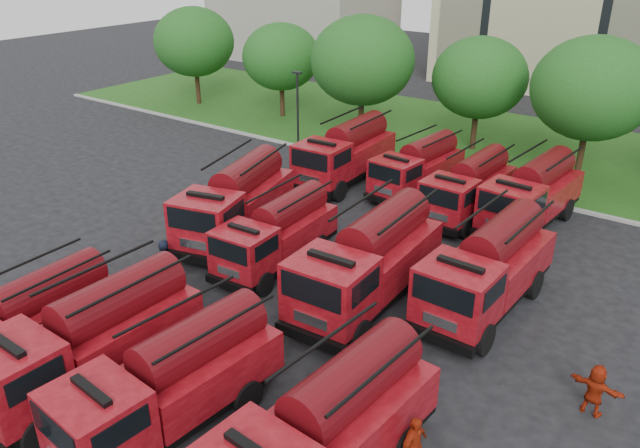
{
  "coord_description": "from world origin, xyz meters",
  "views": [
    {
      "loc": [
        13.67,
        -13.14,
        12.78
      ],
      "look_at": [
        -0.1,
        5.9,
        1.8
      ],
      "focal_mm": 35.0,
      "sensor_mm": 36.0,
      "label": 1
    }
  ],
  "objects_px": {
    "fire_truck_1": "(91,339)",
    "fire_truck_9": "(418,167)",
    "fire_truck_10": "(469,187)",
    "firefighter_0": "(132,428)",
    "fire_truck_4": "(236,201)",
    "firefighter_5": "(590,412)",
    "fire_truck_0": "(26,321)",
    "firefighter_4": "(167,275)",
    "fire_truck_3": "(325,431)",
    "fire_truck_8": "(346,153)",
    "fire_truck_2": "(172,381)",
    "fire_truck_11": "(532,194)",
    "fire_truck_6": "(368,261)",
    "fire_truck_5": "(277,233)",
    "fire_truck_7": "(488,268)"
  },
  "relations": [
    {
      "from": "fire_truck_7",
      "to": "firefighter_0",
      "type": "relative_size",
      "value": 3.84
    },
    {
      "from": "fire_truck_7",
      "to": "fire_truck_9",
      "type": "bearing_deg",
      "value": 132.48
    },
    {
      "from": "fire_truck_4",
      "to": "fire_truck_11",
      "type": "xyz_separation_m",
      "value": [
        10.55,
        9.03,
        -0.1
      ]
    },
    {
      "from": "fire_truck_1",
      "to": "fire_truck_6",
      "type": "xyz_separation_m",
      "value": [
        4.33,
        8.89,
        0.13
      ]
    },
    {
      "from": "fire_truck_5",
      "to": "fire_truck_11",
      "type": "bearing_deg",
      "value": 51.15
    },
    {
      "from": "fire_truck_1",
      "to": "fire_truck_9",
      "type": "xyz_separation_m",
      "value": [
        0.62,
        19.89,
        -0.18
      ]
    },
    {
      "from": "fire_truck_3",
      "to": "firefighter_4",
      "type": "bearing_deg",
      "value": 161.15
    },
    {
      "from": "fire_truck_10",
      "to": "fire_truck_3",
      "type": "bearing_deg",
      "value": -75.55
    },
    {
      "from": "fire_truck_7",
      "to": "fire_truck_8",
      "type": "distance_m",
      "value": 14.01
    },
    {
      "from": "fire_truck_7",
      "to": "fire_truck_0",
      "type": "bearing_deg",
      "value": -130.94
    },
    {
      "from": "fire_truck_5",
      "to": "fire_truck_11",
      "type": "height_order",
      "value": "fire_truck_11"
    },
    {
      "from": "fire_truck_6",
      "to": "fire_truck_9",
      "type": "xyz_separation_m",
      "value": [
        -3.71,
        11.0,
        -0.31
      ]
    },
    {
      "from": "fire_truck_2",
      "to": "fire_truck_9",
      "type": "xyz_separation_m",
      "value": [
        -2.77,
        19.74,
        -0.09
      ]
    },
    {
      "from": "fire_truck_2",
      "to": "fire_truck_9",
      "type": "height_order",
      "value": "fire_truck_2"
    },
    {
      "from": "fire_truck_1",
      "to": "firefighter_0",
      "type": "bearing_deg",
      "value": -14.5
    },
    {
      "from": "fire_truck_10",
      "to": "firefighter_0",
      "type": "xyz_separation_m",
      "value": [
        -1.62,
        -19.35,
        -1.51
      ]
    },
    {
      "from": "fire_truck_2",
      "to": "fire_truck_7",
      "type": "bearing_deg",
      "value": 71.75
    },
    {
      "from": "fire_truck_4",
      "to": "fire_truck_10",
      "type": "height_order",
      "value": "fire_truck_4"
    },
    {
      "from": "firefighter_0",
      "to": "firefighter_5",
      "type": "xyz_separation_m",
      "value": [
        10.4,
        8.31,
        0.0
      ]
    },
    {
      "from": "firefighter_5",
      "to": "fire_truck_8",
      "type": "bearing_deg",
      "value": -30.09
    },
    {
      "from": "fire_truck_0",
      "to": "fire_truck_3",
      "type": "distance_m",
      "value": 10.87
    },
    {
      "from": "fire_truck_0",
      "to": "fire_truck_10",
      "type": "xyz_separation_m",
      "value": [
        6.87,
        19.15,
        0.05
      ]
    },
    {
      "from": "fire_truck_4",
      "to": "fire_truck_6",
      "type": "relative_size",
      "value": 1.0
    },
    {
      "from": "firefighter_0",
      "to": "firefighter_5",
      "type": "bearing_deg",
      "value": 40.85
    },
    {
      "from": "fire_truck_4",
      "to": "fire_truck_8",
      "type": "xyz_separation_m",
      "value": [
        0.14,
        8.79,
        -0.03
      ]
    },
    {
      "from": "firefighter_0",
      "to": "fire_truck_10",
      "type": "bearing_deg",
      "value": 87.45
    },
    {
      "from": "fire_truck_9",
      "to": "firefighter_5",
      "type": "relative_size",
      "value": 3.95
    },
    {
      "from": "fire_truck_11",
      "to": "fire_truck_2",
      "type": "bearing_deg",
      "value": -96.06
    },
    {
      "from": "fire_truck_2",
      "to": "fire_truck_4",
      "type": "bearing_deg",
      "value": 129.3
    },
    {
      "from": "fire_truck_5",
      "to": "fire_truck_10",
      "type": "distance_m",
      "value": 10.37
    },
    {
      "from": "fire_truck_0",
      "to": "fire_truck_8",
      "type": "height_order",
      "value": "fire_truck_8"
    },
    {
      "from": "fire_truck_10",
      "to": "firefighter_0",
      "type": "distance_m",
      "value": 19.47
    },
    {
      "from": "fire_truck_4",
      "to": "firefighter_5",
      "type": "height_order",
      "value": "fire_truck_4"
    },
    {
      "from": "fire_truck_1",
      "to": "fire_truck_5",
      "type": "height_order",
      "value": "fire_truck_1"
    },
    {
      "from": "fire_truck_8",
      "to": "fire_truck_9",
      "type": "distance_m",
      "value": 4.18
    },
    {
      "from": "fire_truck_2",
      "to": "firefighter_0",
      "type": "distance_m",
      "value": 2.01
    },
    {
      "from": "fire_truck_1",
      "to": "fire_truck_8",
      "type": "xyz_separation_m",
      "value": [
        -3.48,
        19.11,
        0.05
      ]
    },
    {
      "from": "fire_truck_3",
      "to": "fire_truck_0",
      "type": "bearing_deg",
      "value": -168.02
    },
    {
      "from": "fire_truck_9",
      "to": "firefighter_0",
      "type": "distance_m",
      "value": 20.71
    },
    {
      "from": "fire_truck_3",
      "to": "firefighter_0",
      "type": "xyz_separation_m",
      "value": [
        -5.52,
        -1.72,
        -1.65
      ]
    },
    {
      "from": "firefighter_0",
      "to": "fire_truck_4",
      "type": "bearing_deg",
      "value": 121.1
    },
    {
      "from": "fire_truck_8",
      "to": "fire_truck_9",
      "type": "height_order",
      "value": "fire_truck_8"
    },
    {
      "from": "fire_truck_1",
      "to": "fire_truck_4",
      "type": "relative_size",
      "value": 0.91
    },
    {
      "from": "fire_truck_0",
      "to": "fire_truck_9",
      "type": "xyz_separation_m",
      "value": [
        3.42,
        20.38,
        0.01
      ]
    },
    {
      "from": "fire_truck_9",
      "to": "fire_truck_10",
      "type": "bearing_deg",
      "value": -14.75
    },
    {
      "from": "fire_truck_6",
      "to": "fire_truck_5",
      "type": "bearing_deg",
      "value": 172.8
    },
    {
      "from": "fire_truck_1",
      "to": "firefighter_4",
      "type": "height_order",
      "value": "fire_truck_1"
    },
    {
      "from": "fire_truck_10",
      "to": "fire_truck_7",
      "type": "bearing_deg",
      "value": -60.0
    },
    {
      "from": "fire_truck_8",
      "to": "firefighter_5",
      "type": "relative_size",
      "value": 4.52
    },
    {
      "from": "fire_truck_0",
      "to": "firefighter_4",
      "type": "relative_size",
      "value": 4.06
    }
  ]
}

